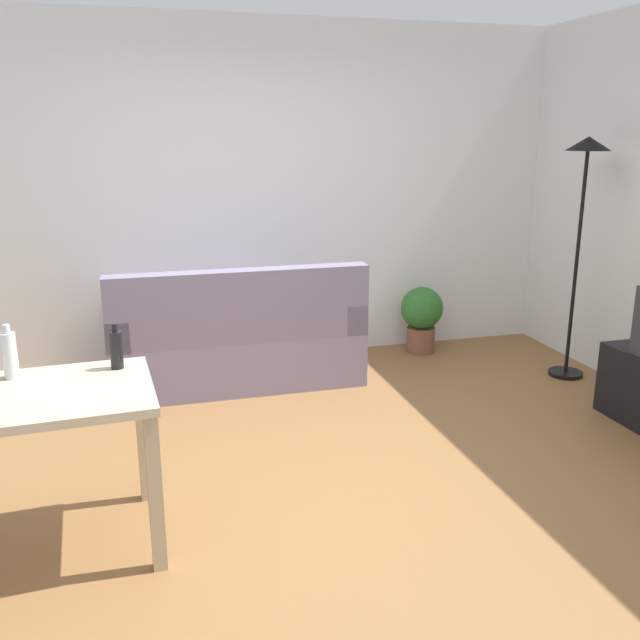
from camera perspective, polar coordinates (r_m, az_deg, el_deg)
The scene contains 8 objects.
ground_plane at distance 3.91m, azimuth 0.57°, elevation -12.82°, with size 5.20×4.40×0.02m, color olive.
wall_rear at distance 5.61m, azimuth -5.74°, elevation 10.32°, with size 5.20×0.10×2.70m, color white.
couch at distance 5.18m, azimuth -6.99°, elevation -1.93°, with size 1.84×0.84×0.92m.
torchiere_lamp at distance 5.43m, azimuth 21.11°, elevation 9.88°, with size 0.32×0.32×1.81m.
desk at distance 3.24m, azimuth -24.41°, elevation -7.55°, with size 1.24×0.77×0.76m.
potted_plant at distance 5.91m, azimuth 8.47°, elevation 0.43°, with size 0.36×0.36×0.57m.
bottle_clear at distance 3.38m, azimuth -24.45°, elevation -2.66°, with size 0.07×0.07×0.25m.
bottle_dark at distance 3.35m, azimuth -16.63°, elevation -2.35°, with size 0.06×0.06×0.22m.
Camera 1 is at (-0.96, -3.31, 1.84)m, focal length 38.40 mm.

